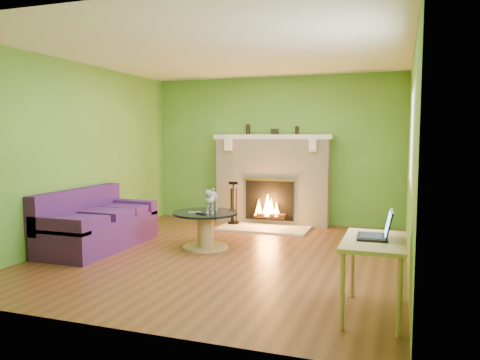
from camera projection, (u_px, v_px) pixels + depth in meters
The scene contains 22 objects.
floor at pixel (226, 255), 6.14m from camera, with size 5.00×5.00×0.00m, color #5A3019.
ceiling at pixel (225, 53), 5.89m from camera, with size 5.00×5.00×0.00m, color white.
wall_back at pixel (275, 150), 8.37m from camera, with size 5.00×5.00×0.00m, color #53892D.
wall_front at pixel (112, 169), 3.66m from camera, with size 5.00×5.00×0.00m, color #53892D.
wall_left at pixel (80, 154), 6.75m from camera, with size 5.00×5.00×0.00m, color #53892D.
wall_right at pixel (411, 159), 5.28m from camera, with size 5.00×5.00×0.00m, color #53892D.
window_frame at pixel (413, 137), 4.41m from camera, with size 1.20×1.20×0.00m, color silver.
window_pane at pixel (412, 137), 4.42m from camera, with size 1.06×1.06×0.00m, color white.
fireplace at pixel (272, 180), 8.24m from camera, with size 2.10×0.46×1.58m.
hearth at pixel (264, 228), 7.83m from camera, with size 1.50×0.75×0.03m, color beige.
mantel at pixel (272, 137), 8.15m from camera, with size 2.10×0.28×0.08m, color silver.
sofa at pixel (96, 225), 6.53m from camera, with size 0.86×1.81×0.81m.
coffee_table at pixel (205, 227), 6.48m from camera, with size 0.90×0.90×0.51m.
desk at pixel (374, 249), 4.03m from camera, with size 0.52×0.90×0.67m.
cat at pixel (212, 200), 6.46m from camera, with size 0.20×0.54×0.34m, color slate, non-canonical shape.
remote_silver at pixel (195, 212), 6.38m from camera, with size 0.17×0.04×0.02m, color gray.
remote_black at pixel (201, 214), 6.28m from camera, with size 0.16×0.04×0.02m, color black.
laptop at pixel (373, 224), 4.06m from camera, with size 0.30×0.34×0.26m, color black, non-canonical shape.
fire_tools at pixel (233, 203), 8.13m from camera, with size 0.20×0.20×0.74m, color black, non-canonical shape.
mantel_vase_left at pixel (248, 129), 8.32m from camera, with size 0.08×0.08×0.18m, color black.
mantel_vase_right at pixel (297, 130), 8.03m from camera, with size 0.07×0.07×0.14m, color black.
mantel_box at pixel (275, 132), 8.16m from camera, with size 0.12×0.08×0.10m, color black.
Camera 1 is at (2.15, -5.62, 1.56)m, focal length 35.00 mm.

